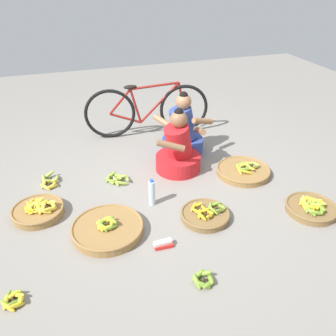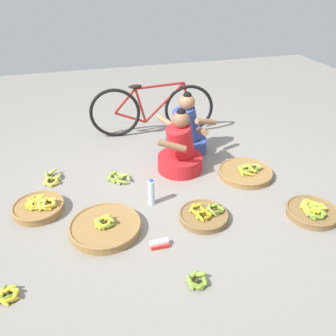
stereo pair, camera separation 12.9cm
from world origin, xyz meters
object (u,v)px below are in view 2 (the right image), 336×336
at_px(vendor_woman_behind, 186,134).
at_px(loose_bananas_back_left, 52,178).
at_px(banana_basket_mid_left, 39,207).
at_px(water_bottle, 151,192).
at_px(banana_basket_back_center, 246,172).
at_px(packet_carton_stack, 160,244).
at_px(banana_basket_near_vendor, 105,227).
at_px(loose_bananas_front_right, 119,178).
at_px(loose_bananas_near_bicycle, 197,281).
at_px(banana_basket_front_center, 204,215).
at_px(banana_basket_mid_right, 312,211).
at_px(bicycle_leaning, 152,110).
at_px(vendor_woman_front, 181,151).
at_px(loose_bananas_back_right, 8,294).

relative_size(vendor_woman_behind, loose_bananas_back_left, 2.45).
bearing_deg(banana_basket_mid_left, water_bottle, -8.74).
relative_size(banana_basket_back_center, loose_bananas_back_left, 1.89).
bearing_deg(packet_carton_stack, banana_basket_near_vendor, 141.71).
distance_m(loose_bananas_front_right, loose_bananas_near_bicycle, 1.65).
height_order(banana_basket_front_center, packet_carton_stack, banana_basket_front_center).
height_order(banana_basket_mid_right, loose_bananas_front_right, banana_basket_mid_right).
xyz_separation_m(bicycle_leaning, banana_basket_front_center, (0.02, -1.98, -0.32)).
bearing_deg(loose_bananas_front_right, vendor_woman_front, 3.02).
distance_m(vendor_woman_front, bicycle_leaning, 1.05).
relative_size(vendor_woman_behind, banana_basket_near_vendor, 1.22).
bearing_deg(loose_bananas_back_right, loose_bananas_front_right, 53.15).
bearing_deg(loose_bananas_front_right, banana_basket_near_vendor, -106.61).
xyz_separation_m(loose_bananas_back_right, loose_bananas_front_right, (1.02, 1.36, 0.00)).
height_order(banana_basket_back_center, loose_bananas_front_right, banana_basket_back_center).
bearing_deg(banana_basket_mid_left, loose_bananas_back_left, 77.39).
distance_m(bicycle_leaning, banana_basket_front_center, 2.01).
relative_size(loose_bananas_back_left, loose_bananas_near_bicycle, 1.63).
distance_m(banana_basket_front_center, banana_basket_mid_right, 1.05).
xyz_separation_m(loose_bananas_back_left, loose_bananas_near_bicycle, (1.07, -1.80, 0.00)).
distance_m(vendor_woman_behind, water_bottle, 1.19).
height_order(loose_bananas_back_left, loose_bananas_near_bicycle, loose_bananas_back_left).
xyz_separation_m(banana_basket_front_center, banana_basket_mid_left, (-1.51, 0.54, 0.01)).
relative_size(banana_basket_mid_left, loose_bananas_near_bicycle, 2.51).
xyz_separation_m(bicycle_leaning, banana_basket_back_center, (0.76, -1.38, -0.31)).
bearing_deg(packet_carton_stack, loose_bananas_back_left, 123.70).
height_order(banana_basket_front_center, loose_bananas_near_bicycle, banana_basket_front_center).
height_order(banana_basket_near_vendor, loose_bananas_front_right, banana_basket_near_vendor).
relative_size(banana_basket_mid_right, water_bottle, 1.70).
distance_m(vendor_woman_behind, loose_bananas_back_left, 1.69).
relative_size(bicycle_leaning, banana_basket_mid_right, 3.44).
bearing_deg(loose_bananas_near_bicycle, vendor_woman_front, 77.06).
distance_m(banana_basket_back_center, loose_bananas_back_right, 2.65).
bearing_deg(banana_basket_front_center, banana_basket_near_vendor, 174.91).
xyz_separation_m(banana_basket_front_center, water_bottle, (-0.42, 0.37, 0.09)).
height_order(loose_bananas_back_left, packet_carton_stack, loose_bananas_back_left).
distance_m(bicycle_leaning, loose_bananas_front_right, 1.30).
distance_m(banana_basket_mid_left, water_bottle, 1.11).
distance_m(banana_basket_back_center, packet_carton_stack, 1.50).
bearing_deg(packet_carton_stack, bicycle_leaning, 78.00).
bearing_deg(loose_bananas_near_bicycle, loose_bananas_front_right, 102.34).
bearing_deg(water_bottle, loose_bananas_back_right, -146.83).
bearing_deg(loose_bananas_near_bicycle, banana_basket_front_center, 65.84).
xyz_separation_m(banana_basket_near_vendor, packet_carton_stack, (0.42, -0.33, -0.02)).
xyz_separation_m(loose_bananas_front_right, loose_bananas_near_bicycle, (0.35, -1.62, 0.00)).
bearing_deg(loose_bananas_back_left, loose_bananas_front_right, -14.50).
relative_size(bicycle_leaning, loose_bananas_near_bicycle, 8.57).
height_order(banana_basket_front_center, banana_basket_mid_right, banana_basket_mid_right).
height_order(bicycle_leaning, loose_bananas_near_bicycle, bicycle_leaning).
relative_size(vendor_woman_front, banana_basket_front_center, 1.62).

